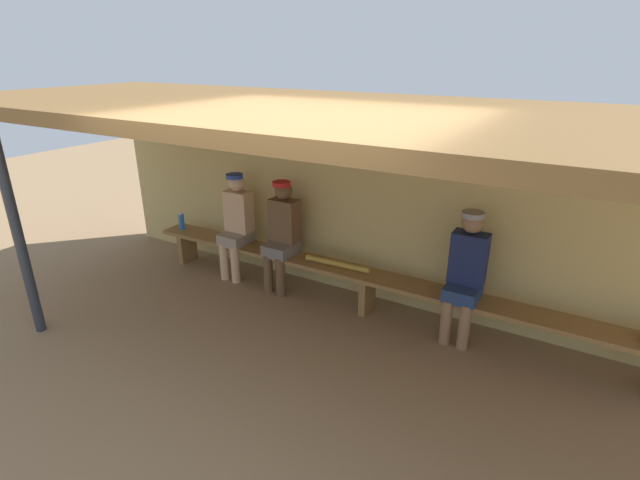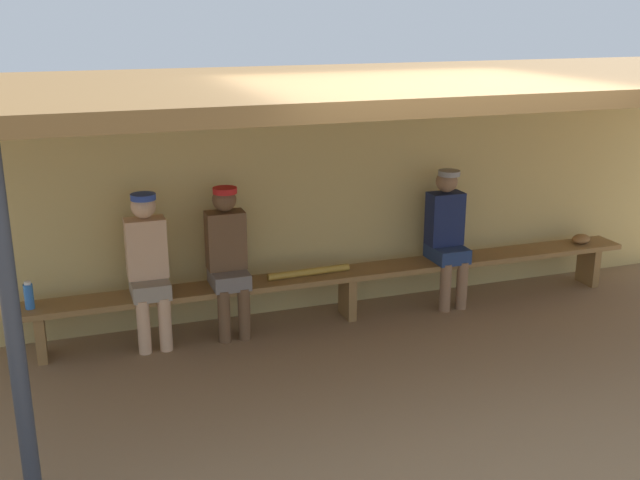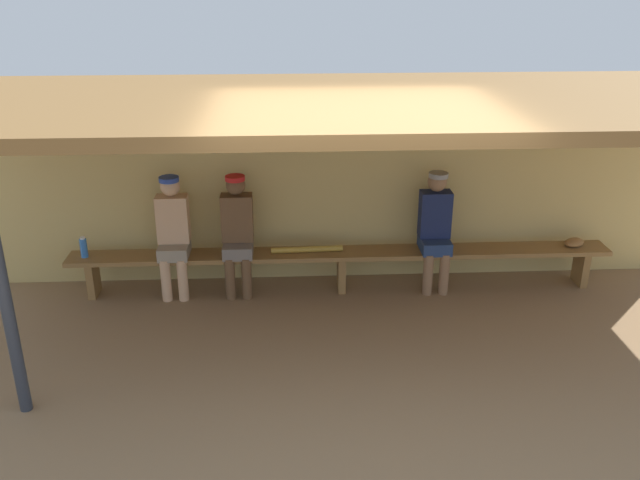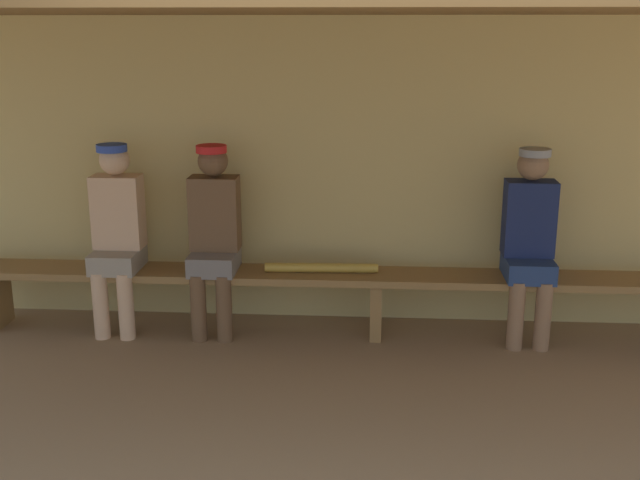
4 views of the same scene
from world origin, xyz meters
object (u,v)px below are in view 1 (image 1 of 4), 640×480
Objects in this scene: player_middle at (237,221)px; baseball_bat at (337,264)px; bench at (368,280)px; player_shirtless_tan at (282,231)px; support_post at (17,232)px; player_in_blue at (466,271)px; water_bottle_green at (181,221)px.

player_middle is 1.70× the size of baseball_bat.
bench is 4.46× the size of player_shirtless_tan.
support_post is 2.34m from player_middle.
support_post is 1.64× the size of player_in_blue.
bench is at bearing -2.32° from baseball_bat.
support_post is at bearing -114.51° from player_middle.
water_bottle_green is at bearing 90.35° from support_post.
player_in_blue is 5.70× the size of water_bottle_green.
water_bottle_green is (-0.97, -0.01, -0.17)m from player_middle.
player_middle is at bearing 179.89° from bench.
baseball_bat is at bearing 0.17° from water_bottle_green.
bench is 4.46× the size of player_in_blue.
player_middle reaches higher than baseball_bat.
player_shirtless_tan reaches higher than bench.
baseball_bat is (1.45, -0.00, -0.25)m from player_middle.
player_in_blue reaches higher than water_bottle_green.
player_shirtless_tan and player_middle have the same top height.
water_bottle_green is (-0.01, 2.09, -0.53)m from support_post.
player_middle is 5.70× the size of water_bottle_green.
baseball_bat is at bearing -0.27° from player_shirtless_tan.
support_post reaches higher than player_in_blue.
support_post reaches higher than player_shirtless_tan.
bench is at bearing 0.15° from water_bottle_green.
baseball_bat reaches higher than bench.
player_in_blue is 1.00× the size of player_middle.
player_middle is (-0.69, 0.00, 0.00)m from player_shirtless_tan.
player_shirtless_tan is (1.65, 2.10, -0.35)m from support_post.
water_bottle_green is at bearing -179.63° from player_shirtless_tan.
player_in_blue reaches higher than baseball_bat.
support_post is at bearing -128.14° from player_shirtless_tan.
player_middle is (-2.87, 0.00, 0.00)m from player_in_blue.
baseball_bat is (0.75, -0.00, -0.25)m from player_shirtless_tan.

